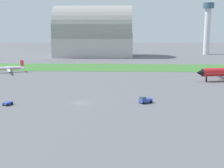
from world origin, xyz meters
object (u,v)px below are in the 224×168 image
object	(u,v)px
control_tower	(207,24)
airplane_taxiing_turboprop	(8,68)
baggage_cart_midfield	(8,103)
pushback_tug_by_runway	(145,100)

from	to	relation	value
control_tower	airplane_taxiing_turboprop	bearing A→B (deg)	-140.68
baggage_cart_midfield	pushback_tug_by_runway	size ratio (longest dim) A/B	0.72
airplane_taxiing_turboprop	control_tower	world-z (taller)	control_tower
control_tower	pushback_tug_by_runway	bearing A→B (deg)	-110.31
baggage_cart_midfield	pushback_tug_by_runway	world-z (taller)	pushback_tug_by_runway
airplane_taxiing_turboprop	pushback_tug_by_runway	world-z (taller)	airplane_taxiing_turboprop
airplane_taxiing_turboprop	baggage_cart_midfield	size ratio (longest dim) A/B	5.93
airplane_taxiing_turboprop	control_tower	xyz separation A→B (m)	(113.93, 93.31, 19.93)
pushback_tug_by_runway	control_tower	distance (m)	158.93
baggage_cart_midfield	control_tower	size ratio (longest dim) A/B	0.08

